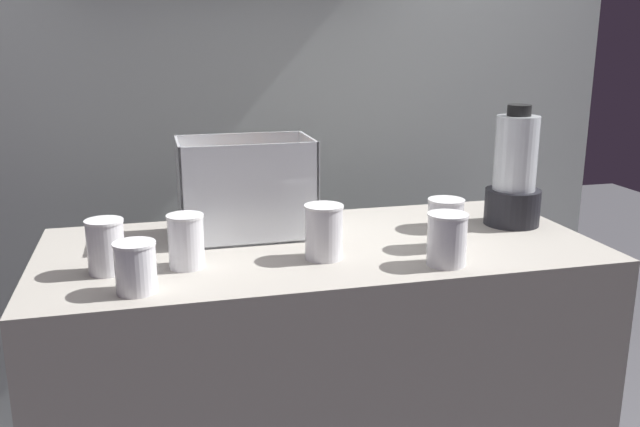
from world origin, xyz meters
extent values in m
cube|color=#9E998E|center=(0.00, 0.00, 0.45)|extent=(1.40, 0.64, 0.90)
cube|color=silver|center=(0.00, 0.77, 1.25)|extent=(2.60, 0.04, 2.50)
cube|color=white|center=(-0.17, 0.13, 0.90)|extent=(0.35, 0.21, 0.01)
cube|color=white|center=(-0.17, 0.02, 1.03)|extent=(0.35, 0.01, 0.26)
cube|color=white|center=(-0.17, 0.23, 1.03)|extent=(0.35, 0.01, 0.26)
cube|color=white|center=(-0.34, 0.13, 1.03)|extent=(0.01, 0.21, 0.26)
cube|color=white|center=(0.00, 0.13, 1.03)|extent=(0.01, 0.21, 0.26)
cone|color=orange|center=(-0.11, 0.12, 0.92)|extent=(0.14, 0.14, 0.03)
cone|color=orange|center=(-0.10, 0.12, 0.92)|extent=(0.17, 0.09, 0.03)
cone|color=orange|center=(-0.22, 0.11, 0.93)|extent=(0.15, 0.08, 0.03)
cone|color=orange|center=(-0.16, 0.12, 0.92)|extent=(0.03, 0.16, 0.03)
cone|color=orange|center=(-0.11, 0.11, 0.95)|extent=(0.11, 0.13, 0.03)
cone|color=orange|center=(-0.10, 0.12, 0.95)|extent=(0.08, 0.17, 0.03)
cone|color=orange|center=(-0.19, 0.13, 0.96)|extent=(0.04, 0.18, 0.03)
cone|color=orange|center=(-0.12, 0.12, 0.94)|extent=(0.08, 0.16, 0.02)
cone|color=orange|center=(-0.23, 0.13, 0.99)|extent=(0.06, 0.14, 0.03)
cone|color=orange|center=(-0.14, 0.13, 0.99)|extent=(0.16, 0.13, 0.03)
cylinder|color=black|center=(0.57, 0.05, 0.95)|extent=(0.15, 0.15, 0.10)
cylinder|color=silver|center=(0.57, 0.05, 1.10)|extent=(0.12, 0.12, 0.20)
cylinder|color=yellow|center=(0.57, 0.05, 1.02)|extent=(0.11, 0.11, 0.04)
cylinder|color=black|center=(0.57, 0.05, 1.22)|extent=(0.06, 0.06, 0.03)
cylinder|color=white|center=(-0.52, -0.09, 0.96)|extent=(0.08, 0.08, 0.12)
cylinder|color=red|center=(-0.52, -0.09, 0.94)|extent=(0.08, 0.08, 0.09)
cylinder|color=white|center=(-0.52, -0.09, 1.02)|extent=(0.08, 0.08, 0.01)
cylinder|color=white|center=(-0.45, -0.23, 0.95)|extent=(0.08, 0.08, 0.10)
cylinder|color=yellow|center=(-0.45, -0.23, 0.94)|extent=(0.08, 0.08, 0.09)
cylinder|color=white|center=(-0.45, -0.23, 1.00)|extent=(0.09, 0.09, 0.01)
cylinder|color=white|center=(-0.34, -0.10, 0.96)|extent=(0.08, 0.08, 0.12)
cylinder|color=orange|center=(-0.34, -0.10, 0.94)|extent=(0.07, 0.07, 0.08)
cylinder|color=white|center=(-0.34, -0.10, 1.02)|extent=(0.08, 0.08, 0.01)
cylinder|color=white|center=(-0.02, -0.11, 0.96)|extent=(0.09, 0.09, 0.12)
cylinder|color=maroon|center=(-0.02, -0.11, 0.95)|extent=(0.08, 0.08, 0.10)
cylinder|color=white|center=(-0.02, -0.11, 1.03)|extent=(0.09, 0.09, 0.01)
cylinder|color=white|center=(0.24, -0.23, 0.96)|extent=(0.09, 0.09, 0.12)
cylinder|color=red|center=(0.24, -0.23, 0.94)|extent=(0.08, 0.08, 0.09)
cylinder|color=white|center=(0.24, -0.23, 1.02)|extent=(0.09, 0.09, 0.01)
cylinder|color=white|center=(0.29, -0.11, 0.96)|extent=(0.09, 0.09, 0.12)
cylinder|color=maroon|center=(0.29, -0.11, 0.93)|extent=(0.08, 0.08, 0.07)
cylinder|color=white|center=(0.29, -0.11, 1.02)|extent=(0.09, 0.09, 0.01)
camera|label=1|loc=(-0.41, -1.60, 1.42)|focal=37.95mm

